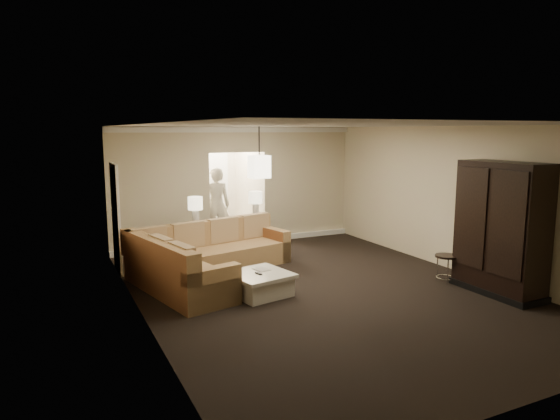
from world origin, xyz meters
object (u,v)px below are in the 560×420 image
console_table (227,234)px  drink_table (446,263)px  sectional_sofa (204,258)px  person (216,201)px  armoire (501,231)px  coffee_table (259,283)px

console_table → drink_table: console_table is taller
console_table → sectional_sofa: bearing=-135.5°
person → console_table: bearing=93.9°
armoire → console_table: bearing=125.6°
drink_table → sectional_sofa: bearing=150.8°
sectional_sofa → drink_table: 4.40m
armoire → person: armoire is taller
armoire → drink_table: 1.14m
sectional_sofa → drink_table: bearing=-41.9°
coffee_table → armoire: armoire is taller
console_table → coffee_table: bearing=-111.1°
console_table → armoire: (3.20, -4.46, 0.61)m
coffee_table → drink_table: size_ratio=2.19×
sectional_sofa → armoire: 5.18m
sectional_sofa → person: size_ratio=1.64×
coffee_table → drink_table: (3.30, -0.83, 0.17)m
person → drink_table: bearing=130.5°
sectional_sofa → console_table: 1.79m
sectional_sofa → coffee_table: 1.44m
console_table → armoire: size_ratio=0.92×
drink_table → person: 5.59m
coffee_table → console_table: bearing=81.0°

